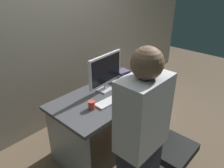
{
  "coord_description": "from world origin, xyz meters",
  "views": [
    {
      "loc": [
        -1.65,
        -1.56,
        2.03
      ],
      "look_at": [
        0.0,
        -0.05,
        0.9
      ],
      "focal_mm": 35.0,
      "sensor_mm": 36.0,
      "label": 1
    }
  ],
  "objects_px": {
    "desk": "(109,110)",
    "person_at_desk": "(141,146)",
    "keyboard": "(112,100)",
    "book_stack": "(123,76)",
    "office_chair": "(165,148)",
    "cell_phone": "(144,83)",
    "cup_near_keyboard": "(92,105)",
    "mouse": "(128,90)",
    "monitor": "(106,71)"
  },
  "relations": [
    {
      "from": "desk",
      "to": "cell_phone",
      "type": "bearing_deg",
      "value": -14.53
    },
    {
      "from": "person_at_desk",
      "to": "monitor",
      "type": "distance_m",
      "value": 1.14
    },
    {
      "from": "keyboard",
      "to": "cell_phone",
      "type": "relative_size",
      "value": 2.99
    },
    {
      "from": "monitor",
      "to": "book_stack",
      "type": "relative_size",
      "value": 2.46
    },
    {
      "from": "office_chair",
      "to": "cell_phone",
      "type": "bearing_deg",
      "value": 50.78
    },
    {
      "from": "monitor",
      "to": "mouse",
      "type": "height_order",
      "value": "monitor"
    },
    {
      "from": "desk",
      "to": "book_stack",
      "type": "relative_size",
      "value": 6.46
    },
    {
      "from": "office_chair",
      "to": "cell_phone",
      "type": "distance_m",
      "value": 0.92
    },
    {
      "from": "desk",
      "to": "book_stack",
      "type": "bearing_deg",
      "value": 15.52
    },
    {
      "from": "office_chair",
      "to": "book_stack",
      "type": "height_order",
      "value": "office_chair"
    },
    {
      "from": "monitor",
      "to": "cell_phone",
      "type": "distance_m",
      "value": 0.59
    },
    {
      "from": "desk",
      "to": "office_chair",
      "type": "xyz_separation_m",
      "value": [
        -0.02,
        -0.81,
        -0.09
      ]
    },
    {
      "from": "cup_near_keyboard",
      "to": "cell_phone",
      "type": "xyz_separation_m",
      "value": [
        0.88,
        -0.05,
        -0.04
      ]
    },
    {
      "from": "office_chair",
      "to": "cell_phone",
      "type": "relative_size",
      "value": 6.53
    },
    {
      "from": "person_at_desk",
      "to": "cell_phone",
      "type": "bearing_deg",
      "value": 33.72
    },
    {
      "from": "monitor",
      "to": "book_stack",
      "type": "bearing_deg",
      "value": 1.64
    },
    {
      "from": "monitor",
      "to": "mouse",
      "type": "relative_size",
      "value": 5.41
    },
    {
      "from": "keyboard",
      "to": "cup_near_keyboard",
      "type": "height_order",
      "value": "cup_near_keyboard"
    },
    {
      "from": "cup_near_keyboard",
      "to": "book_stack",
      "type": "distance_m",
      "value": 0.77
    },
    {
      "from": "office_chair",
      "to": "cup_near_keyboard",
      "type": "height_order",
      "value": "office_chair"
    },
    {
      "from": "desk",
      "to": "cell_phone",
      "type": "xyz_separation_m",
      "value": [
        0.52,
        -0.14,
        0.24
      ]
    },
    {
      "from": "person_at_desk",
      "to": "book_stack",
      "type": "distance_m",
      "value": 1.35
    },
    {
      "from": "book_stack",
      "to": "desk",
      "type": "bearing_deg",
      "value": -164.48
    },
    {
      "from": "person_at_desk",
      "to": "cell_phone",
      "type": "height_order",
      "value": "person_at_desk"
    },
    {
      "from": "keyboard",
      "to": "person_at_desk",
      "type": "bearing_deg",
      "value": -119.45
    },
    {
      "from": "office_chair",
      "to": "desk",
      "type": "bearing_deg",
      "value": 88.4
    },
    {
      "from": "desk",
      "to": "cup_near_keyboard",
      "type": "bearing_deg",
      "value": -166.58
    },
    {
      "from": "desk",
      "to": "keyboard",
      "type": "bearing_deg",
      "value": -124.2
    },
    {
      "from": "monitor",
      "to": "cell_phone",
      "type": "bearing_deg",
      "value": -26.39
    },
    {
      "from": "book_stack",
      "to": "keyboard",
      "type": "bearing_deg",
      "value": -153.26
    },
    {
      "from": "office_chair",
      "to": "keyboard",
      "type": "distance_m",
      "value": 0.75
    },
    {
      "from": "desk",
      "to": "keyboard",
      "type": "height_order",
      "value": "keyboard"
    },
    {
      "from": "monitor",
      "to": "cup_near_keyboard",
      "type": "xyz_separation_m",
      "value": [
        -0.41,
        -0.18,
        -0.21
      ]
    },
    {
      "from": "keyboard",
      "to": "mouse",
      "type": "relative_size",
      "value": 4.3
    },
    {
      "from": "office_chair",
      "to": "book_stack",
      "type": "relative_size",
      "value": 4.28
    },
    {
      "from": "desk",
      "to": "person_at_desk",
      "type": "bearing_deg",
      "value": -122.81
    },
    {
      "from": "office_chair",
      "to": "monitor",
      "type": "distance_m",
      "value": 1.08
    },
    {
      "from": "person_at_desk",
      "to": "mouse",
      "type": "relative_size",
      "value": 16.39
    },
    {
      "from": "monitor",
      "to": "keyboard",
      "type": "distance_m",
      "value": 0.37
    },
    {
      "from": "desk",
      "to": "mouse",
      "type": "relative_size",
      "value": 14.21
    },
    {
      "from": "monitor",
      "to": "keyboard",
      "type": "height_order",
      "value": "monitor"
    },
    {
      "from": "person_at_desk",
      "to": "cup_near_keyboard",
      "type": "distance_m",
      "value": 0.79
    },
    {
      "from": "office_chair",
      "to": "person_at_desk",
      "type": "distance_m",
      "value": 0.67
    },
    {
      "from": "desk",
      "to": "cell_phone",
      "type": "distance_m",
      "value": 0.59
    },
    {
      "from": "office_chair",
      "to": "mouse",
      "type": "xyz_separation_m",
      "value": [
        0.23,
        0.69,
        0.34
      ]
    },
    {
      "from": "monitor",
      "to": "cell_phone",
      "type": "relative_size",
      "value": 3.76
    },
    {
      "from": "office_chair",
      "to": "mouse",
      "type": "height_order",
      "value": "office_chair"
    },
    {
      "from": "person_at_desk",
      "to": "office_chair",
      "type": "bearing_deg",
      "value": 5.11
    },
    {
      "from": "cell_phone",
      "to": "mouse",
      "type": "bearing_deg",
      "value": -168.23
    },
    {
      "from": "office_chair",
      "to": "cup_near_keyboard",
      "type": "relative_size",
      "value": 10.15
    }
  ]
}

